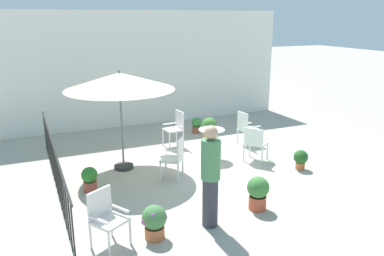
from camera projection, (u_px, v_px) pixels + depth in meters
ground_plane at (195, 168)px, 9.07m from camera, size 60.00×60.00×0.00m
villa_facade at (140, 69)px, 12.37m from camera, size 9.75×0.30×3.57m
terrace_railing at (54, 159)px, 7.70m from camera, size 0.03×5.71×1.01m
patio_umbrella_0 at (119, 82)px, 8.49m from camera, size 2.41×2.41×2.28m
cafe_table_0 at (212, 138)px, 9.55m from camera, size 0.63×0.63×0.74m
patio_chair_0 at (175, 156)px, 8.34m from camera, size 0.60×0.61×0.90m
patio_chair_1 at (255, 141)px, 9.34m from camera, size 0.65×0.66×0.85m
patio_chair_2 at (106, 215)px, 5.89m from camera, size 0.63×0.62×0.89m
patio_chair_3 at (176, 126)px, 10.46m from camera, size 0.49×0.48×0.96m
patio_chair_4 at (246, 127)px, 10.54m from camera, size 0.52×0.49×0.93m
potted_plant_0 at (209, 128)px, 10.95m from camera, size 0.44×0.44×0.67m
potted_plant_1 at (301, 159)px, 8.92m from camera, size 0.32×0.32×0.46m
potted_plant_2 at (90, 179)px, 7.79m from camera, size 0.32×0.32×0.51m
potted_plant_3 at (258, 192)px, 7.05m from camera, size 0.40×0.40×0.63m
potted_plant_4 at (196, 125)px, 11.74m from camera, size 0.30×0.30×0.47m
potted_plant_5 at (154, 221)px, 6.12m from camera, size 0.41×0.39×0.56m
standing_person at (211, 175)px, 6.35m from camera, size 0.38×0.38×1.74m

